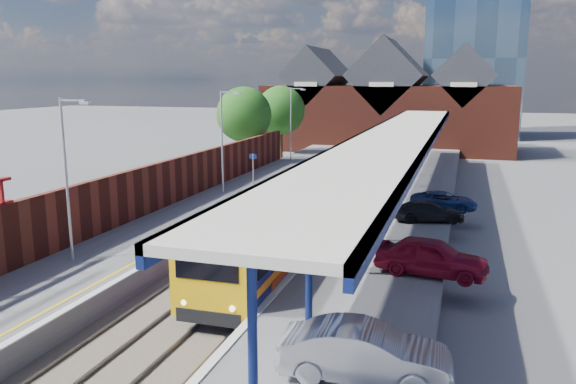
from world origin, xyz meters
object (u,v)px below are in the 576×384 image
object	(u,v)px
train	(369,156)
lamp_post_c	(224,135)
parked_car_blue	(444,201)
platform_sign	(253,165)
parked_car_red	(432,257)
lamp_post_d	(292,119)
parked_car_silver	(365,353)
parked_car_dark	(429,211)
lamp_post_b	(68,170)

from	to	relation	value
train	lamp_post_c	bearing A→B (deg)	-119.93
parked_car_blue	train	bearing A→B (deg)	27.15
platform_sign	parked_car_red	distance (m)	20.32
lamp_post_d	parked_car_silver	size ratio (longest dim) A/B	1.56
train	parked_car_silver	bearing A→B (deg)	-80.67
lamp_post_d	parked_car_dark	bearing A→B (deg)	-54.98
parked_car_silver	parked_car_dark	xyz separation A→B (m)	(0.47, 17.73, -0.18)
parked_car_blue	lamp_post_d	bearing A→B (deg)	42.73
lamp_post_b	parked_car_silver	world-z (taller)	lamp_post_b
lamp_post_b	platform_sign	world-z (taller)	lamp_post_b
parked_car_red	parked_car_blue	size ratio (longest dim) A/B	1.13
train	lamp_post_c	xyz separation A→B (m)	(-7.86, -13.64, 2.87)
lamp_post_c	parked_car_silver	world-z (taller)	lamp_post_c
platform_sign	parked_car_silver	size ratio (longest dim) A/B	0.56
parked_car_dark	parked_car_blue	xyz separation A→B (m)	(0.69, 3.17, -0.01)
parked_car_silver	parked_car_blue	world-z (taller)	parked_car_silver
lamp_post_b	parked_car_silver	size ratio (longest dim) A/B	1.56
lamp_post_c	parked_car_red	world-z (taller)	lamp_post_c
platform_sign	parked_car_red	world-z (taller)	platform_sign
lamp_post_c	platform_sign	size ratio (longest dim) A/B	2.80
lamp_post_d	parked_car_blue	distance (m)	22.89
platform_sign	parked_car_blue	size ratio (longest dim) A/B	0.63
lamp_post_b	platform_sign	distance (m)	18.20
parked_car_red	train	bearing A→B (deg)	22.86
lamp_post_c	parked_car_red	bearing A→B (deg)	-41.53
parked_car_red	parked_car_blue	xyz separation A→B (m)	(0.00, 12.10, -0.21)
lamp_post_d	parked_car_dark	size ratio (longest dim) A/B	1.81
train	parked_car_blue	bearing A→B (deg)	-64.52
lamp_post_b	parked_car_dark	bearing A→B (deg)	39.70
lamp_post_b	train	bearing A→B (deg)	75.16
lamp_post_c	lamp_post_d	distance (m)	16.00
platform_sign	parked_car_dark	world-z (taller)	platform_sign
lamp_post_d	parked_car_blue	bearing A→B (deg)	-48.94
lamp_post_d	parked_car_red	world-z (taller)	lamp_post_d
platform_sign	parked_car_red	size ratio (longest dim) A/B	0.56
platform_sign	parked_car_blue	bearing A→B (deg)	-12.77
parked_car_red	parked_car_blue	world-z (taller)	parked_car_red
parked_car_dark	platform_sign	bearing A→B (deg)	49.70
parked_car_silver	parked_car_red	bearing A→B (deg)	-11.63
platform_sign	parked_car_silver	bearing A→B (deg)	-62.75
train	parked_car_blue	size ratio (longest dim) A/B	16.72
parked_car_red	lamp_post_d	bearing A→B (deg)	35.21
train	lamp_post_d	world-z (taller)	lamp_post_d
lamp_post_b	platform_sign	size ratio (longest dim) A/B	2.80
parked_car_silver	train	bearing A→B (deg)	5.20
parked_car_dark	parked_car_blue	distance (m)	3.24
train	parked_car_dark	world-z (taller)	train
parked_car_silver	parked_car_blue	xyz separation A→B (m)	(1.16, 20.90, -0.19)
parked_car_blue	lamp_post_b	bearing A→B (deg)	136.82
parked_car_blue	parked_car_dark	bearing A→B (deg)	169.47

